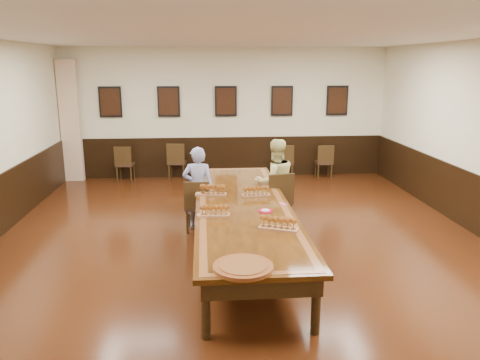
{
  "coord_description": "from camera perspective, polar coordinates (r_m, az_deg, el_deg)",
  "views": [
    {
      "loc": [
        -0.57,
        -6.69,
        2.8
      ],
      "look_at": [
        0.0,
        0.5,
        1.0
      ],
      "focal_mm": 35.0,
      "sensor_mm": 36.0,
      "label": 1
    }
  ],
  "objects": [
    {
      "name": "pink_phone",
      "position": [
        7.04,
        5.24,
        -2.93
      ],
      "size": [
        0.13,
        0.15,
        0.01
      ],
      "primitive_type": "cube",
      "rotation": [
        0.0,
        0.0,
        0.5
      ],
      "color": "#F752A5",
      "rests_on": "conference_table"
    },
    {
      "name": "flight_b",
      "position": [
        7.42,
        1.98,
        -1.41
      ],
      "size": [
        0.46,
        0.19,
        0.17
      ],
      "color": "brown",
      "rests_on": "conference_table"
    },
    {
      "name": "ceiling",
      "position": [
        6.73,
        0.35,
        17.5
      ],
      "size": [
        8.0,
        10.0,
        0.02
      ],
      "primitive_type": "cube",
      "color": "white",
      "rests_on": "floor"
    },
    {
      "name": "wall_front",
      "position": [
        2.14,
        12.46,
        -20.39
      ],
      "size": [
        8.0,
        0.02,
        3.2
      ],
      "primitive_type": "cube",
      "color": "beige",
      "rests_on": "floor"
    },
    {
      "name": "red_plate_grp",
      "position": [
        6.68,
        3.12,
        -3.79
      ],
      "size": [
        0.21,
        0.21,
        0.03
      ],
      "color": "#B50C30",
      "rests_on": "conference_table"
    },
    {
      "name": "flight_a",
      "position": [
        7.48,
        -3.51,
        -1.23
      ],
      "size": [
        0.51,
        0.21,
        0.19
      ],
      "color": "brown",
      "rests_on": "conference_table"
    },
    {
      "name": "person_woman",
      "position": [
        8.28,
        4.3,
        -0.25
      ],
      "size": [
        0.87,
        0.74,
        1.53
      ],
      "primitive_type": "imported",
      "rotation": [
        0.0,
        0.0,
        3.35
      ],
      "color": "#E1DE8C",
      "rests_on": "floor"
    },
    {
      "name": "spare_chair_c",
      "position": [
        11.68,
        5.6,
        2.27
      ],
      "size": [
        0.5,
        0.53,
        0.87
      ],
      "primitive_type": null,
      "rotation": [
        0.0,
        0.0,
        2.92
      ],
      "color": "#311E16",
      "rests_on": "floor"
    },
    {
      "name": "person_man",
      "position": [
        8.05,
        -5.12,
        -1.0
      ],
      "size": [
        0.55,
        0.38,
        1.45
      ],
      "primitive_type": "imported",
      "rotation": [
        0.0,
        0.0,
        3.07
      ],
      "color": "#465BAF",
      "rests_on": "floor"
    },
    {
      "name": "carved_platter",
      "position": [
        4.88,
        0.37,
        -10.54
      ],
      "size": [
        0.78,
        0.78,
        0.05
      ],
      "color": "#612D13",
      "rests_on": "conference_table"
    },
    {
      "name": "wall_back",
      "position": [
        11.78,
        -1.74,
        8.15
      ],
      "size": [
        8.0,
        0.02,
        3.2
      ],
      "primitive_type": "cube",
      "color": "beige",
      "rests_on": "floor"
    },
    {
      "name": "chair_woman",
      "position": [
        8.26,
        4.52,
        -2.28
      ],
      "size": [
        0.55,
        0.58,
        0.98
      ],
      "primitive_type": null,
      "rotation": [
        0.0,
        0.0,
        3.35
      ],
      "color": "#311E16",
      "rests_on": "floor"
    },
    {
      "name": "chair_man",
      "position": [
        8.03,
        -5.14,
        -3.04
      ],
      "size": [
        0.46,
        0.49,
        0.91
      ],
      "primitive_type": null,
      "rotation": [
        0.0,
        0.0,
        3.07
      ],
      "color": "#311E16",
      "rests_on": "floor"
    },
    {
      "name": "flight_d",
      "position": [
        5.95,
        4.69,
        -5.3
      ],
      "size": [
        0.52,
        0.33,
        0.19
      ],
      "color": "brown",
      "rests_on": "conference_table"
    },
    {
      "name": "conference_table",
      "position": [
        7.07,
        0.32,
        -4.04
      ],
      "size": [
        1.4,
        5.0,
        0.76
      ],
      "color": "#321A08",
      "rests_on": "floor"
    },
    {
      "name": "spare_chair_a",
      "position": [
        11.76,
        -13.83,
        2.0
      ],
      "size": [
        0.44,
        0.48,
        0.87
      ],
      "primitive_type": null,
      "rotation": [
        0.0,
        0.0,
        3.07
      ],
      "color": "#311E16",
      "rests_on": "floor"
    },
    {
      "name": "posters",
      "position": [
        11.68,
        -1.74,
        9.58
      ],
      "size": [
        6.14,
        0.04,
        0.74
      ],
      "color": "black",
      "rests_on": "wall_back"
    },
    {
      "name": "curtain",
      "position": [
        12.02,
        -19.98,
        6.72
      ],
      "size": [
        0.45,
        0.18,
        2.9
      ],
      "primitive_type": "cube",
      "color": "#D6B193",
      "rests_on": "floor"
    },
    {
      "name": "spare_chair_b",
      "position": [
        11.65,
        -7.67,
        2.31
      ],
      "size": [
        0.48,
        0.51,
        0.92
      ],
      "primitive_type": null,
      "rotation": [
        0.0,
        0.0,
        3.04
      ],
      "color": "#311E16",
      "rests_on": "floor"
    },
    {
      "name": "floor",
      "position": [
        7.28,
        0.31,
        -8.69
      ],
      "size": [
        8.0,
        10.0,
        0.02
      ],
      "primitive_type": "cube",
      "color": "black",
      "rests_on": "ground"
    },
    {
      "name": "spare_chair_d",
      "position": [
        11.88,
        10.18,
        2.26
      ],
      "size": [
        0.41,
        0.45,
        0.85
      ],
      "primitive_type": null,
      "rotation": [
        0.0,
        0.0,
        3.11
      ],
      "color": "#311E16",
      "rests_on": "floor"
    },
    {
      "name": "flight_c",
      "position": [
        6.46,
        -3.23,
        -3.77
      ],
      "size": [
        0.46,
        0.15,
        0.17
      ],
      "color": "brown",
      "rests_on": "conference_table"
    },
    {
      "name": "wainscoting",
      "position": [
        7.1,
        0.32,
        -4.89
      ],
      "size": [
        8.0,
        10.0,
        1.0
      ],
      "color": "black",
      "rests_on": "floor"
    }
  ]
}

